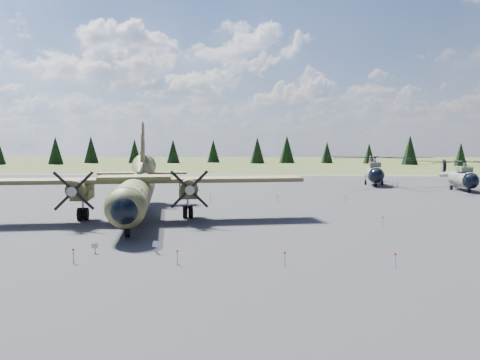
{
  "coord_description": "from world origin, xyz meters",
  "views": [
    {
      "loc": [
        7.2,
        -39.05,
        6.66
      ],
      "look_at": [
        4.51,
        2.0,
        3.68
      ],
      "focal_mm": 35.0,
      "sensor_mm": 36.0,
      "label": 1
    }
  ],
  "objects": [
    {
      "name": "barrier_fence",
      "position": [
        -0.46,
        -0.08,
        0.51
      ],
      "size": [
        33.12,
        29.62,
        0.85
      ],
      "color": "white",
      "rests_on": "ground"
    },
    {
      "name": "info_placard_right",
      "position": [
        0.15,
        -10.84,
        0.52
      ],
      "size": [
        0.53,
        0.32,
        0.79
      ],
      "rotation": [
        0.0,
        0.0,
        -0.24
      ],
      "color": "gray",
      "rests_on": "ground"
    },
    {
      "name": "helicopter_near",
      "position": [
        24.81,
        41.44,
        3.5
      ],
      "size": [
        21.94,
        23.99,
        4.93
      ],
      "rotation": [
        0.0,
        0.0,
        -0.14
      ],
      "color": "slate",
      "rests_on": "ground"
    },
    {
      "name": "treeline",
      "position": [
        -1.02,
        5.07,
        4.78
      ],
      "size": [
        310.15,
        313.07,
        10.99
      ],
      "color": "black",
      "rests_on": "ground"
    },
    {
      "name": "helicopter_mid",
      "position": [
        35.8,
        32.49,
        3.18
      ],
      "size": [
        18.76,
        21.36,
        4.49
      ],
      "rotation": [
        0.0,
        0.0,
        -0.06
      ],
      "color": "slate",
      "rests_on": "ground"
    },
    {
      "name": "info_placard_left",
      "position": [
        -3.68,
        -11.07,
        0.42
      ],
      "size": [
        0.43,
        0.26,
        0.63
      ],
      "rotation": [
        0.0,
        0.0,
        0.25
      ],
      "color": "gray",
      "rests_on": "ground"
    },
    {
      "name": "transport_plane",
      "position": [
        -5.17,
        3.19,
        2.88
      ],
      "size": [
        30.32,
        27.21,
        10.02
      ],
      "rotation": [
        0.0,
        0.0,
        0.22
      ],
      "color": "#363E21",
      "rests_on": "ground"
    },
    {
      "name": "ground",
      "position": [
        0.0,
        0.0,
        0.0
      ],
      "size": [
        500.0,
        500.0,
        0.0
      ],
      "primitive_type": "plane",
      "color": "#4B5626",
      "rests_on": "ground"
    },
    {
      "name": "apron",
      "position": [
        0.0,
        10.0,
        0.0
      ],
      "size": [
        120.0,
        120.0,
        0.04
      ],
      "primitive_type": "cube",
      "color": "slate",
      "rests_on": "ground"
    }
  ]
}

